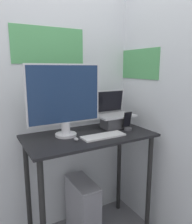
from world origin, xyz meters
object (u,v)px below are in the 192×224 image
at_px(laptop, 114,117).
at_px(monitor, 65,100).
at_px(mouse, 76,139).
at_px(keyboard, 103,136).
at_px(computer_tower, 83,209).
at_px(cell_phone, 128,124).

xyz_separation_m(laptop, monitor, (-0.48, -0.03, 0.20)).
relative_size(monitor, mouse, 11.46).
relative_size(laptop, keyboard, 0.96).
distance_m(monitor, mouse, 0.31).
height_order(monitor, computer_tower, monitor).
distance_m(laptop, mouse, 0.49).
relative_size(monitor, keyboard, 1.69).
bearing_deg(mouse, monitor, 98.96).
bearing_deg(cell_phone, computer_tower, 165.20).
bearing_deg(computer_tower, mouse, -128.76).
height_order(monitor, cell_phone, monitor).
distance_m(keyboard, computer_tower, 0.74).
height_order(laptop, monitor, monitor).
bearing_deg(monitor, computer_tower, -1.43).
distance_m(monitor, computer_tower, 1.00).
xyz_separation_m(laptop, mouse, (-0.46, -0.18, -0.08)).
bearing_deg(mouse, computer_tower, 51.24).
distance_m(laptop, computer_tower, 0.86).
height_order(laptop, mouse, laptop).
relative_size(monitor, cell_phone, 3.70).
bearing_deg(mouse, laptop, 21.11).
distance_m(keyboard, cell_phone, 0.29).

